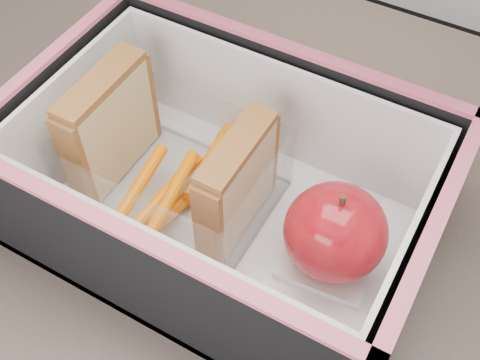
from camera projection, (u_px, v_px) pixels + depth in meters
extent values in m
cube|color=brown|center=(259.00, 251.00, 0.53)|extent=(1.20, 0.80, 0.03)
cube|color=#382D26|center=(93.00, 99.00, 1.18)|extent=(0.05, 0.05, 0.72)
cube|color=#CBB87B|center=(103.00, 124.00, 0.52)|extent=(0.01, 0.09, 0.10)
cube|color=#D2636D|center=(111.00, 130.00, 0.52)|extent=(0.01, 0.09, 0.09)
cube|color=#CBB87B|center=(118.00, 130.00, 0.51)|extent=(0.01, 0.09, 0.10)
cube|color=brown|center=(99.00, 83.00, 0.48)|extent=(0.03, 0.09, 0.01)
cube|color=#CBB87B|center=(229.00, 183.00, 0.48)|extent=(0.01, 0.09, 0.09)
cube|color=#D2636D|center=(237.00, 189.00, 0.48)|extent=(0.01, 0.08, 0.08)
cube|color=#CBB87B|center=(245.00, 190.00, 0.48)|extent=(0.01, 0.09, 0.09)
cube|color=brown|center=(237.00, 147.00, 0.44)|extent=(0.02, 0.09, 0.01)
cylinder|color=orange|center=(208.00, 166.00, 0.54)|extent=(0.02, 0.09, 0.01)
cylinder|color=orange|center=(210.00, 160.00, 0.53)|extent=(0.02, 0.09, 0.01)
cylinder|color=orange|center=(139.00, 185.00, 0.50)|extent=(0.02, 0.09, 0.01)
cylinder|color=orange|center=(171.00, 213.00, 0.51)|extent=(0.03, 0.09, 0.01)
cylinder|color=orange|center=(168.00, 190.00, 0.51)|extent=(0.02, 0.09, 0.01)
cylinder|color=orange|center=(173.00, 192.00, 0.50)|extent=(0.03, 0.09, 0.01)
cube|color=white|center=(330.00, 254.00, 0.49)|extent=(0.08, 0.08, 0.01)
ellipsoid|color=maroon|center=(335.00, 232.00, 0.46)|extent=(0.09, 0.09, 0.07)
cylinder|color=#422A17|center=(343.00, 200.00, 0.43)|extent=(0.01, 0.01, 0.01)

